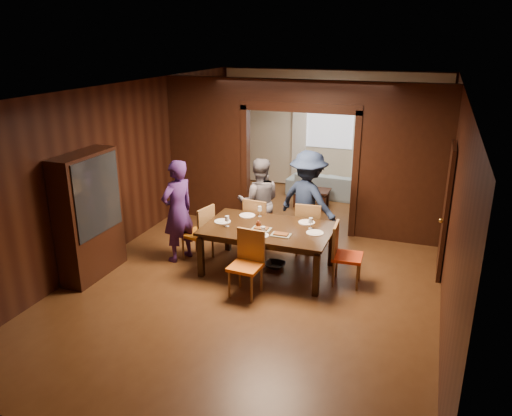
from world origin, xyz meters
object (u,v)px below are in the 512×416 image
at_px(person_grey, 259,202).
at_px(chair_near, 245,265).
at_px(dining_table, 268,249).
at_px(chair_right, 348,255).
at_px(person_navy, 308,201).
at_px(chair_far_r, 309,228).
at_px(person_purple, 178,211).
at_px(chair_left, 197,232).
at_px(chair_far_l, 259,223).
at_px(hutch, 89,216).
at_px(sofa, 329,185).
at_px(coffee_table, 311,198).

bearing_deg(person_grey, chair_near, 82.34).
relative_size(dining_table, chair_right, 2.09).
height_order(person_navy, chair_far_r, person_navy).
xyz_separation_m(person_purple, chair_left, (0.29, 0.12, -0.39)).
bearing_deg(dining_table, person_navy, 71.08).
relative_size(dining_table, chair_far_r, 2.09).
xyz_separation_m(person_grey, chair_right, (1.80, -1.02, -0.33)).
bearing_deg(chair_left, chair_far_r, 128.63).
height_order(chair_right, chair_far_l, same).
height_order(dining_table, chair_right, chair_right).
height_order(person_navy, chair_right, person_navy).
distance_m(chair_far_r, hutch, 3.66).
xyz_separation_m(person_navy, chair_near, (-0.43, -1.96, -0.42)).
bearing_deg(dining_table, chair_near, -93.59).
height_order(chair_far_r, chair_near, same).
bearing_deg(chair_near, sofa, 92.21).
bearing_deg(chair_near, person_purple, 156.68).
xyz_separation_m(person_purple, chair_far_l, (1.14, 0.89, -0.39)).
distance_m(person_grey, chair_right, 2.09).
relative_size(chair_near, hutch, 0.48).
distance_m(chair_near, hutch, 2.59).
relative_size(person_navy, chair_far_r, 1.86).
distance_m(person_purple, chair_near, 1.75).
xyz_separation_m(coffee_table, chair_far_l, (-0.32, -2.60, 0.28)).
distance_m(person_purple, dining_table, 1.65).
xyz_separation_m(dining_table, hutch, (-2.59, -1.06, 0.62)).
distance_m(sofa, chair_left, 4.48).
distance_m(person_purple, hutch, 1.42).
bearing_deg(person_navy, person_purple, 54.73).
distance_m(chair_left, hutch, 1.79).
bearing_deg(chair_right, person_grey, 57.28).
bearing_deg(hutch, chair_left, 39.94).
bearing_deg(chair_right, chair_near, 119.20).
bearing_deg(chair_far_l, chair_far_r, -168.92).
bearing_deg(person_grey, chair_far_l, 89.76).
bearing_deg(person_purple, chair_near, 83.76).
bearing_deg(person_grey, sofa, -122.01).
xyz_separation_m(chair_left, hutch, (-1.31, -1.10, 0.52)).
height_order(sofa, chair_left, chair_left).
height_order(person_purple, person_navy, person_navy).
height_order(person_purple, chair_right, person_purple).
bearing_deg(hutch, chair_far_l, 40.88).
xyz_separation_m(person_grey, chair_far_l, (0.08, -0.20, -0.33)).
distance_m(dining_table, coffee_table, 3.41).
xyz_separation_m(dining_table, chair_near, (-0.05, -0.87, 0.10)).
distance_m(person_navy, chair_far_r, 0.47).
bearing_deg(dining_table, person_grey, 116.80).
bearing_deg(sofa, chair_right, 109.46).
height_order(person_navy, chair_near, person_navy).
bearing_deg(chair_near, chair_far_l, 106.76).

